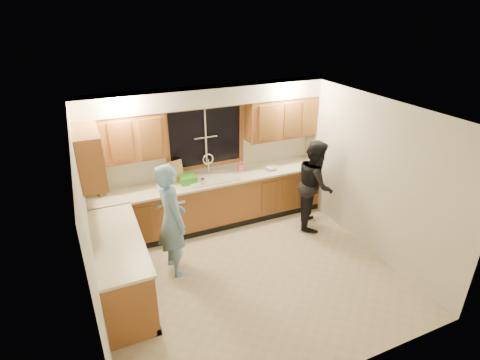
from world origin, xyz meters
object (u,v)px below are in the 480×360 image
(dishwasher, at_px, (168,214))
(stove, at_px, (127,294))
(soap_bottle, at_px, (241,166))
(man, at_px, (172,220))
(woman, at_px, (315,184))
(dish_crate, at_px, (188,179))
(knife_block, at_px, (101,189))
(sink, at_px, (212,181))
(bowl, at_px, (272,168))

(dishwasher, relative_size, stove, 0.91)
(dishwasher, bearing_deg, soap_bottle, 4.57)
(man, bearing_deg, woman, -92.42)
(dish_crate, distance_m, soap_bottle, 1.05)
(dishwasher, relative_size, man, 0.47)
(knife_block, relative_size, dish_crate, 0.83)
(stove, xyz_separation_m, soap_bottle, (2.40, 1.93, 0.57))
(sink, xyz_separation_m, knife_block, (-1.85, 0.11, 0.17))
(man, bearing_deg, dish_crate, -36.45)
(stove, bearing_deg, woman, 17.29)
(sink, distance_m, stove, 2.60)
(man, xyz_separation_m, woman, (2.66, 0.27, -0.07))
(woman, relative_size, dish_crate, 5.92)
(soap_bottle, bearing_deg, knife_block, 179.68)
(man, relative_size, woman, 1.08)
(sink, relative_size, man, 0.49)
(soap_bottle, height_order, bowl, soap_bottle)
(dishwasher, height_order, dish_crate, dish_crate)
(man, height_order, woman, man)
(dishwasher, relative_size, soap_bottle, 4.12)
(dishwasher, height_order, knife_block, knife_block)
(woman, height_order, bowl, woman)
(dishwasher, xyz_separation_m, knife_block, (-1.00, 0.13, 0.62))
(soap_bottle, bearing_deg, stove, -141.25)
(dishwasher, bearing_deg, stove, -117.69)
(stove, distance_m, man, 1.22)
(dish_crate, xyz_separation_m, bowl, (1.59, -0.09, -0.04))
(sink, relative_size, dish_crate, 3.13)
(stove, relative_size, soap_bottle, 4.52)
(dish_crate, bearing_deg, soap_bottle, 4.96)
(knife_block, height_order, dish_crate, knife_block)
(bowl, bearing_deg, knife_block, 176.36)
(man, relative_size, bowl, 8.91)
(sink, relative_size, knife_block, 3.76)
(dishwasher, distance_m, dish_crate, 0.70)
(knife_block, xyz_separation_m, bowl, (3.00, -0.19, -0.09))
(sink, xyz_separation_m, bowl, (1.15, -0.08, 0.08))
(soap_bottle, distance_m, bowl, 0.58)
(man, distance_m, soap_bottle, 1.95)
(sink, distance_m, dish_crate, 0.46)
(knife_block, bearing_deg, sink, -32.54)
(sink, relative_size, dishwasher, 1.05)
(sink, height_order, dishwasher, sink)
(man, relative_size, knife_block, 7.69)
(woman, distance_m, knife_block, 3.62)
(stove, distance_m, dish_crate, 2.34)
(bowl, bearing_deg, dishwasher, 178.25)
(dish_crate, height_order, bowl, dish_crate)
(woman, bearing_deg, knife_block, 105.76)
(stove, distance_m, soap_bottle, 3.13)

